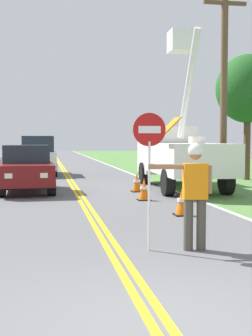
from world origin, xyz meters
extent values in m
plane|color=#5B5B5E|center=(0.00, 0.00, 0.00)|extent=(160.00, 160.00, 0.00)
cube|color=yellow|center=(-0.09, 20.00, 0.01)|extent=(0.11, 110.00, 0.01)
cube|color=yellow|center=(0.09, 20.00, 0.01)|extent=(0.11, 110.00, 0.01)
cube|color=silver|center=(3.60, 20.00, 0.01)|extent=(0.12, 110.00, 0.01)
cylinder|color=#474238|center=(1.47, 2.98, 0.44)|extent=(0.16, 0.16, 0.88)
cylinder|color=#474238|center=(1.25, 3.01, 0.44)|extent=(0.16, 0.16, 0.88)
cube|color=orange|center=(1.36, 2.99, 1.18)|extent=(0.43, 0.29, 0.60)
cylinder|color=#996B4C|center=(0.87, 3.06, 1.43)|extent=(0.61, 0.17, 0.09)
cylinder|color=#996B4C|center=(1.60, 2.96, 1.21)|extent=(0.09, 0.09, 0.48)
sphere|color=#996B4C|center=(1.36, 2.99, 1.65)|extent=(0.22, 0.22, 0.22)
sphere|color=white|center=(1.36, 2.99, 1.70)|extent=(0.25, 0.25, 0.25)
cylinder|color=silver|center=(0.59, 3.10, 0.92)|extent=(0.04, 0.04, 1.85)
cylinder|color=#B71414|center=(0.59, 3.10, 2.05)|extent=(0.56, 0.03, 0.56)
cube|color=white|center=(0.59, 3.08, 2.05)|extent=(0.38, 0.01, 0.12)
cube|color=white|center=(3.99, 11.40, 1.21)|extent=(2.42, 4.66, 1.10)
cube|color=white|center=(4.08, 14.85, 1.46)|extent=(2.26, 2.16, 2.00)
cube|color=#1E2833|center=(4.11, 15.88, 1.76)|extent=(1.98, 0.11, 0.90)
cylinder|color=silver|center=(3.96, 10.48, 1.88)|extent=(0.56, 0.56, 0.24)
cylinder|color=silver|center=(3.99, 11.53, 3.83)|extent=(0.30, 2.31, 3.76)
cube|color=white|center=(4.02, 12.58, 5.65)|extent=(0.92, 0.92, 0.80)
cube|color=orange|center=(2.76, 9.63, 2.31)|extent=(0.62, 0.82, 0.59)
cylinder|color=black|center=(3.04, 14.68, 0.46)|extent=(0.34, 0.93, 0.92)
cylinder|color=black|center=(5.10, 14.62, 0.46)|extent=(0.34, 0.93, 0.92)
cylinder|color=black|center=(2.93, 10.39, 0.46)|extent=(0.34, 0.93, 0.92)
cylinder|color=black|center=(4.99, 10.34, 0.46)|extent=(0.34, 0.93, 0.92)
cube|color=maroon|center=(-1.81, 12.40, 0.70)|extent=(1.99, 4.16, 0.72)
cube|color=#1E2833|center=(-1.81, 12.65, 1.38)|extent=(1.68, 1.78, 0.64)
cube|color=#EAEACC|center=(-1.18, 10.39, 0.75)|extent=(0.24, 0.07, 0.16)
cube|color=#EAEACC|center=(-2.28, 10.35, 0.75)|extent=(0.24, 0.07, 0.16)
cylinder|color=black|center=(-0.94, 11.16, 0.34)|extent=(0.30, 0.69, 0.68)
cylinder|color=black|center=(-2.58, 11.10, 0.34)|extent=(0.30, 0.69, 0.68)
cylinder|color=black|center=(-1.03, 13.70, 0.34)|extent=(0.30, 0.69, 0.68)
cylinder|color=black|center=(-2.67, 13.64, 0.34)|extent=(0.30, 0.69, 0.68)
cube|color=silver|center=(-1.51, 20.60, 0.80)|extent=(1.86, 4.61, 0.92)
cube|color=#1E2833|center=(-1.51, 20.60, 1.68)|extent=(1.63, 2.86, 0.84)
cube|color=#EAEACC|center=(-0.94, 18.32, 0.85)|extent=(0.24, 0.06, 0.16)
cube|color=#EAEACC|center=(-2.05, 18.31, 0.85)|extent=(0.24, 0.06, 0.16)
cylinder|color=black|center=(-0.68, 19.18, 0.34)|extent=(0.28, 0.68, 0.68)
cylinder|color=black|center=(-2.32, 19.17, 0.34)|extent=(0.28, 0.68, 0.68)
cylinder|color=black|center=(-0.70, 22.03, 0.34)|extent=(0.28, 0.68, 0.68)
cylinder|color=black|center=(-2.34, 22.02, 0.34)|extent=(0.28, 0.68, 0.68)
cylinder|color=brown|center=(6.08, 13.33, 4.01)|extent=(0.28, 0.28, 8.01)
cube|color=brown|center=(6.08, 13.33, 7.41)|extent=(1.80, 0.14, 0.14)
cone|color=orange|center=(2.22, 6.49, 0.35)|extent=(0.36, 0.36, 0.70)
cylinder|color=white|center=(2.22, 6.49, 0.39)|extent=(0.25, 0.25, 0.08)
cube|color=black|center=(2.22, 6.49, 0.01)|extent=(0.40, 0.40, 0.03)
cone|color=orange|center=(1.89, 9.44, 0.35)|extent=(0.36, 0.36, 0.70)
cylinder|color=white|center=(1.89, 9.44, 0.39)|extent=(0.25, 0.25, 0.08)
cube|color=black|center=(1.89, 9.44, 0.01)|extent=(0.40, 0.40, 0.03)
cone|color=orange|center=(2.14, 11.79, 0.35)|extent=(0.36, 0.36, 0.70)
cylinder|color=white|center=(2.14, 11.79, 0.39)|extent=(0.25, 0.25, 0.08)
cube|color=black|center=(2.14, 11.79, 0.01)|extent=(0.40, 0.40, 0.03)
cube|color=#4C4C51|center=(-4.20, 27.57, 0.28)|extent=(0.10, 0.10, 0.55)
cube|color=#4C4C51|center=(-4.20, 29.85, 0.28)|extent=(0.10, 0.10, 0.55)
cylinder|color=brown|center=(8.28, 15.83, 1.50)|extent=(0.32, 0.32, 3.00)
ellipsoid|color=#1E561E|center=(8.28, 15.83, 4.30)|extent=(3.00, 3.00, 3.20)
camera|label=1|loc=(-1.13, -4.30, 1.87)|focal=48.44mm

